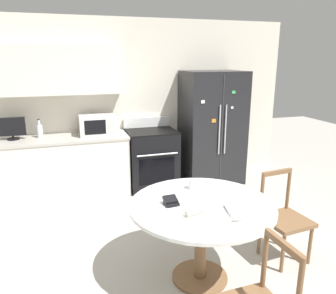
# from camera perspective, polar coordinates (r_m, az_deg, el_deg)

# --- Properties ---
(ground_plane) EXTENTS (14.00, 14.00, 0.00)m
(ground_plane) POSITION_cam_1_polar(r_m,az_deg,el_deg) (3.40, 4.35, -20.90)
(ground_plane) COLOR #B2ADA3
(back_wall) EXTENTS (5.20, 0.44, 2.60)m
(back_wall) POSITION_cam_1_polar(r_m,az_deg,el_deg) (5.22, -9.26, 8.81)
(back_wall) COLOR silver
(back_wall) RESTS_ON ground_plane
(kitchen_counter) EXTENTS (2.01, 0.64, 0.90)m
(kitchen_counter) POSITION_cam_1_polar(r_m,az_deg,el_deg) (5.08, -18.36, -3.38)
(kitchen_counter) COLOR silver
(kitchen_counter) RESTS_ON ground_plane
(refrigerator) EXTENTS (0.94, 0.74, 1.81)m
(refrigerator) POSITION_cam_1_polar(r_m,az_deg,el_deg) (5.38, 7.66, 3.33)
(refrigerator) COLOR black
(refrigerator) RESTS_ON ground_plane
(oven_range) EXTENTS (0.75, 0.68, 1.08)m
(oven_range) POSITION_cam_1_polar(r_m,az_deg,el_deg) (5.19, -2.88, -1.98)
(oven_range) COLOR black
(oven_range) RESTS_ON ground_plane
(microwave) EXTENTS (0.52, 0.37, 0.29)m
(microwave) POSITION_cam_1_polar(r_m,az_deg,el_deg) (4.98, -12.21, 3.82)
(microwave) COLOR white
(microwave) RESTS_ON kitchen_counter
(countertop_tv) EXTENTS (0.35, 0.16, 0.32)m
(countertop_tv) POSITION_cam_1_polar(r_m,az_deg,el_deg) (5.03, -25.52, 3.03)
(countertop_tv) COLOR black
(countertop_tv) RESTS_ON kitchen_counter
(counter_bottle) EXTENTS (0.08, 0.08, 0.27)m
(counter_bottle) POSITION_cam_1_polar(r_m,az_deg,el_deg) (5.03, -21.45, 2.68)
(counter_bottle) COLOR silver
(counter_bottle) RESTS_ON kitchen_counter
(dining_table) EXTENTS (1.29, 1.29, 0.76)m
(dining_table) POSITION_cam_1_polar(r_m,az_deg,el_deg) (3.01, 5.85, -12.09)
(dining_table) COLOR white
(dining_table) RESTS_ON ground_plane
(dining_chair_right) EXTENTS (0.46, 0.46, 0.90)m
(dining_chair_right) POSITION_cam_1_polar(r_m,az_deg,el_deg) (3.58, 19.58, -11.69)
(dining_chair_right) COLOR brown
(dining_chair_right) RESTS_ON ground_plane
(candle_glass) EXTENTS (0.08, 0.08, 0.09)m
(candle_glass) POSITION_cam_1_polar(r_m,az_deg,el_deg) (3.24, 4.26, -6.62)
(candle_glass) COLOR silver
(candle_glass) RESTS_ON dining_table
(folded_napkin) EXTENTS (0.18, 0.10, 0.05)m
(folded_napkin) POSITION_cam_1_polar(r_m,az_deg,el_deg) (2.74, 4.67, -11.15)
(folded_napkin) COLOR beige
(folded_napkin) RESTS_ON dining_table
(wallet) EXTENTS (0.13, 0.13, 0.07)m
(wallet) POSITION_cam_1_polar(r_m,az_deg,el_deg) (2.90, 0.50, -9.48)
(wallet) COLOR black
(wallet) RESTS_ON dining_table
(mail_stack) EXTENTS (0.31, 0.36, 0.02)m
(mail_stack) POSITION_cam_1_polar(r_m,az_deg,el_deg) (2.83, 12.61, -10.96)
(mail_stack) COLOR white
(mail_stack) RESTS_ON dining_table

